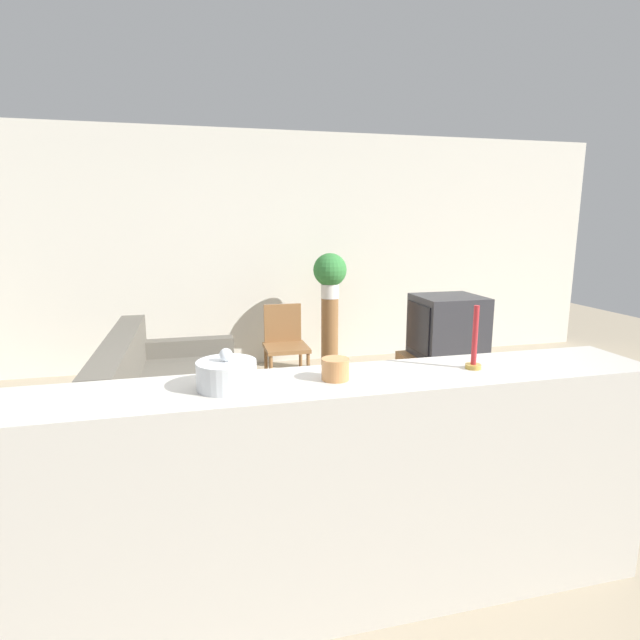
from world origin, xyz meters
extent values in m
plane|color=tan|center=(0.00, 0.00, 0.00)|extent=(14.00, 14.00, 0.00)
cube|color=silver|center=(0.00, 3.43, 1.35)|extent=(9.00, 0.06, 2.70)
cube|color=#605B51|center=(-0.76, 1.32, 0.24)|extent=(0.98, 1.93, 0.47)
cube|color=#605B51|center=(-1.15, 1.32, 0.66)|extent=(0.20, 1.93, 0.38)
cube|color=#605B51|center=(-0.76, 0.43, 0.31)|extent=(0.98, 0.16, 0.62)
cube|color=#605B51|center=(-0.76, 2.20, 0.31)|extent=(0.98, 0.16, 0.62)
cube|color=olive|center=(1.66, 1.64, 0.23)|extent=(0.78, 0.58, 0.45)
cube|color=#333338|center=(1.66, 1.64, 0.74)|extent=(0.58, 0.55, 0.57)
cube|color=black|center=(1.37, 1.64, 0.74)|extent=(0.02, 0.45, 0.44)
cube|color=olive|center=(0.30, 2.50, 0.40)|extent=(0.44, 0.44, 0.04)
cube|color=olive|center=(0.30, 2.70, 0.63)|extent=(0.40, 0.04, 0.41)
cylinder|color=olive|center=(0.11, 2.31, 0.19)|extent=(0.04, 0.04, 0.38)
cylinder|color=olive|center=(0.49, 2.31, 0.19)|extent=(0.04, 0.04, 0.38)
cylinder|color=olive|center=(0.11, 2.69, 0.19)|extent=(0.04, 0.04, 0.38)
cylinder|color=olive|center=(0.49, 2.69, 0.19)|extent=(0.04, 0.04, 0.38)
cylinder|color=olive|center=(0.86, 2.88, 0.42)|extent=(0.19, 0.19, 0.85)
cylinder|color=white|center=(0.86, 2.88, 0.92)|extent=(0.20, 0.20, 0.16)
sphere|color=#38843D|center=(0.86, 2.88, 1.16)|extent=(0.37, 0.37, 0.37)
cube|color=beige|center=(0.00, -0.52, 0.53)|extent=(2.87, 0.44, 1.05)
cylinder|color=silver|center=(-0.48, -0.52, 1.11)|extent=(0.24, 0.24, 0.11)
sphere|color=silver|center=(-0.48, -0.52, 1.19)|extent=(0.05, 0.05, 0.05)
cylinder|color=#C6844C|center=(-0.03, -0.52, 1.10)|extent=(0.12, 0.12, 0.09)
cylinder|color=#B7933D|center=(0.61, -0.52, 1.06)|extent=(0.07, 0.07, 0.02)
cylinder|color=#B7282D|center=(0.61, -0.52, 1.21)|extent=(0.02, 0.02, 0.27)
camera|label=1|loc=(-0.57, -2.44, 1.71)|focal=28.00mm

